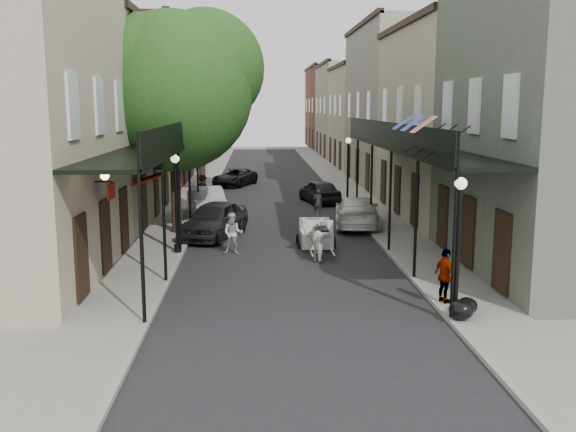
{
  "coord_description": "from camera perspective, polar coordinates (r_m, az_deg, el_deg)",
  "views": [
    {
      "loc": [
        -1.11,
        -17.94,
        5.64
      ],
      "look_at": [
        0.06,
        5.3,
        1.6
      ],
      "focal_mm": 40.0,
      "sensor_mm": 36.0,
      "label": 1
    }
  ],
  "objects": [
    {
      "name": "lamppost_left",
      "position": [
        24.39,
        -9.9,
        1.24
      ],
      "size": [
        0.32,
        0.32,
        3.71
      ],
      "color": "black",
      "rests_on": "sidewalk_left"
    },
    {
      "name": "ground",
      "position": [
        18.84,
        0.62,
        -7.57
      ],
      "size": [
        140.0,
        140.0,
        0.0
      ],
      "primitive_type": "plane",
      "color": "gray",
      "rests_on": "ground"
    },
    {
      "name": "building_row_left",
      "position": [
        48.52,
        -11.92,
        9.18
      ],
      "size": [
        5.0,
        80.0,
        10.5
      ],
      "primitive_type": "cube",
      "color": "#A29B81",
      "rests_on": "ground"
    },
    {
      "name": "car_right_near",
      "position": [
        30.09,
        6.15,
        0.37
      ],
      "size": [
        2.61,
        5.14,
        1.43
      ],
      "primitive_type": "imported",
      "rotation": [
        0.0,
        0.0,
        3.01
      ],
      "color": "silver",
      "rests_on": "ground"
    },
    {
      "name": "tree_far",
      "position": [
        42.24,
        -7.26,
        10.04
      ],
      "size": [
        6.45,
        6.0,
        8.61
      ],
      "color": "#382619",
      "rests_on": "sidewalk_left"
    },
    {
      "name": "tree_near",
      "position": [
        28.3,
        -9.34,
        11.44
      ],
      "size": [
        7.31,
        6.8,
        9.63
      ],
      "color": "#382619",
      "rests_on": "sidewalk_left"
    },
    {
      "name": "building_row_right",
      "position": [
        48.92,
        8.67,
        9.28
      ],
      "size": [
        5.0,
        80.0,
        10.5
      ],
      "primitive_type": "cube",
      "color": "gray",
      "rests_on": "ground"
    },
    {
      "name": "carriage",
      "position": [
        25.92,
        2.44,
        -0.6
      ],
      "size": [
        1.53,
        2.16,
        2.43
      ],
      "rotation": [
        0.0,
        0.0,
        0.01
      ],
      "color": "black",
      "rests_on": "ground"
    },
    {
      "name": "trash_bags",
      "position": [
        17.62,
        15.33,
        -7.91
      ],
      "size": [
        0.9,
        1.05,
        0.54
      ],
      "color": "black",
      "rests_on": "sidewalk_right"
    },
    {
      "name": "lamppost_right_near",
      "position": [
        17.15,
        14.88,
        -2.57
      ],
      "size": [
        0.32,
        0.32,
        3.71
      ],
      "color": "black",
      "rests_on": "sidewalk_right"
    },
    {
      "name": "pedestrian_sidewalk_left",
      "position": [
        37.7,
        -7.58,
        2.49
      ],
      "size": [
        1.01,
        0.63,
        1.5
      ],
      "primitive_type": "imported",
      "rotation": [
        0.0,
        0.0,
        3.06
      ],
      "color": "gray",
      "rests_on": "sidewalk_left"
    },
    {
      "name": "lamppost_right_far",
      "position": [
        36.49,
        5.35,
        4.16
      ],
      "size": [
        0.32,
        0.32,
        3.71
      ],
      "color": "black",
      "rests_on": "sidewalk_right"
    },
    {
      "name": "car_left_far",
      "position": [
        45.37,
        -4.76,
        3.45
      ],
      "size": [
        3.51,
        4.84,
        1.22
      ],
      "primitive_type": "imported",
      "rotation": [
        0.0,
        0.0,
        -0.38
      ],
      "color": "black",
      "rests_on": "ground"
    },
    {
      "name": "gallery_left",
      "position": [
        25.24,
        -11.33,
        6.05
      ],
      "size": [
        2.2,
        18.05,
        4.88
      ],
      "color": "black",
      "rests_on": "sidewalk_left"
    },
    {
      "name": "pedestrian_walking",
      "position": [
        24.54,
        -4.91,
        -1.57
      ],
      "size": [
        0.82,
        0.66,
        1.59
      ],
      "primitive_type": "imported",
      "rotation": [
        0.0,
        0.0,
        -0.07
      ],
      "color": "#A9A89F",
      "rests_on": "ground"
    },
    {
      "name": "car_right_far",
      "position": [
        37.46,
        2.82,
        2.23
      ],
      "size": [
        2.44,
        4.27,
        1.37
      ],
      "primitive_type": "imported",
      "rotation": [
        0.0,
        0.0,
        3.36
      ],
      "color": "black",
      "rests_on": "ground"
    },
    {
      "name": "car_left_near",
      "position": [
        27.69,
        -6.58,
        -0.32
      ],
      "size": [
        3.2,
        4.94,
        1.57
      ],
      "primitive_type": "imported",
      "rotation": [
        0.0,
        0.0,
        -0.32
      ],
      "color": "black",
      "rests_on": "ground"
    },
    {
      "name": "road",
      "position": [
        38.37,
        -1.2,
        1.4
      ],
      "size": [
        8.0,
        90.0,
        0.01
      ],
      "primitive_type": "cube",
      "color": "black",
      "rests_on": "ground"
    },
    {
      "name": "sidewalk_left",
      "position": [
        38.55,
        -8.65,
        1.41
      ],
      "size": [
        2.2,
        90.0,
        0.12
      ],
      "primitive_type": "cube",
      "color": "gray",
      "rests_on": "ground"
    },
    {
      "name": "horse",
      "position": [
        23.75,
        3.0,
        -2.1
      ],
      "size": [
        0.8,
        1.73,
        1.45
      ],
      "primitive_type": "imported",
      "rotation": [
        0.0,
        0.0,
        3.15
      ],
      "color": "silver",
      "rests_on": "ground"
    },
    {
      "name": "sidewalk_right",
      "position": [
        38.83,
        6.2,
        1.53
      ],
      "size": [
        2.2,
        90.0,
        0.12
      ],
      "primitive_type": "cube",
      "color": "gray",
      "rests_on": "ground"
    },
    {
      "name": "pedestrian_sidewalk_right",
      "position": [
        18.64,
        13.81,
        -5.18
      ],
      "size": [
        0.65,
        0.98,
        1.55
      ],
      "primitive_type": "imported",
      "rotation": [
        0.0,
        0.0,
        1.9
      ],
      "color": "gray",
      "rests_on": "sidewalk_right"
    },
    {
      "name": "gallery_right",
      "position": [
        25.66,
        10.47,
        6.14
      ],
      "size": [
        2.2,
        18.05,
        4.88
      ],
      "color": "black",
      "rests_on": "sidewalk_right"
    },
    {
      "name": "car_left_mid",
      "position": [
        32.88,
        -7.2,
        1.22
      ],
      "size": [
        2.51,
        4.8,
        1.5
      ],
      "primitive_type": "imported",
      "rotation": [
        0.0,
        0.0,
        0.21
      ],
      "color": "#A5A5AB",
      "rests_on": "ground"
    }
  ]
}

